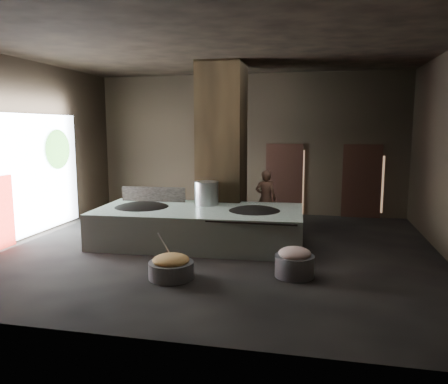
% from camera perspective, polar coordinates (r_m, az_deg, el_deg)
% --- Properties ---
extents(floor, '(10.00, 9.00, 0.10)m').
position_cam_1_polar(floor, '(10.31, -0.95, -7.65)').
color(floor, black).
rests_on(floor, ground).
extents(ceiling, '(10.00, 9.00, 0.10)m').
position_cam_1_polar(ceiling, '(10.05, -1.01, 18.43)').
color(ceiling, black).
rests_on(ceiling, back_wall).
extents(back_wall, '(10.00, 0.10, 4.50)m').
position_cam_1_polar(back_wall, '(14.38, 3.19, 6.22)').
color(back_wall, black).
rests_on(back_wall, ground).
extents(front_wall, '(10.00, 0.10, 4.50)m').
position_cam_1_polar(front_wall, '(5.60, -11.68, 2.52)').
color(front_wall, black).
rests_on(front_wall, ground).
extents(left_wall, '(0.10, 9.00, 4.50)m').
position_cam_1_polar(left_wall, '(12.11, -25.03, 5.02)').
color(left_wall, black).
rests_on(left_wall, ground).
extents(pillar, '(1.20, 1.20, 4.50)m').
position_cam_1_polar(pillar, '(11.83, -0.29, 5.75)').
color(pillar, black).
rests_on(pillar, ground).
extents(hearth_platform, '(5.05, 2.61, 0.86)m').
position_cam_1_polar(hearth_platform, '(10.66, -3.29, -4.45)').
color(hearth_platform, silver).
rests_on(hearth_platform, ground).
extents(platform_cap, '(4.83, 2.32, 0.03)m').
position_cam_1_polar(platform_cap, '(10.58, -3.31, -2.42)').
color(platform_cap, black).
rests_on(platform_cap, hearth_platform).
extents(wok_left, '(1.56, 1.56, 0.43)m').
position_cam_1_polar(wok_left, '(11.02, -10.66, -2.46)').
color(wok_left, black).
rests_on(wok_left, hearth_platform).
extents(wok_left_rim, '(1.59, 1.59, 0.05)m').
position_cam_1_polar(wok_left_rim, '(11.01, -10.67, -2.10)').
color(wok_left_rim, black).
rests_on(wok_left_rim, hearth_platform).
extents(wok_right, '(1.45, 1.45, 0.41)m').
position_cam_1_polar(wok_right, '(10.37, 3.99, -3.02)').
color(wok_right, black).
rests_on(wok_right, hearth_platform).
extents(wok_right_rim, '(1.48, 1.48, 0.05)m').
position_cam_1_polar(wok_right_rim, '(10.36, 3.99, -2.64)').
color(wok_right_rim, black).
rests_on(wok_right_rim, hearth_platform).
extents(stock_pot, '(0.60, 0.60, 0.64)m').
position_cam_1_polar(stock_pot, '(11.04, -2.31, -0.30)').
color(stock_pot, '#B4B8BC').
rests_on(stock_pot, hearth_platform).
extents(splash_guard, '(1.72, 0.15, 0.43)m').
position_cam_1_polar(splash_guard, '(11.70, -9.19, -0.39)').
color(splash_guard, black).
rests_on(splash_guard, hearth_platform).
extents(cook, '(0.63, 0.45, 1.62)m').
position_cam_1_polar(cook, '(12.35, 5.48, -0.88)').
color(cook, brown).
rests_on(cook, ground).
extents(veg_basin, '(1.10, 1.10, 0.31)m').
position_cam_1_polar(veg_basin, '(8.38, -6.91, -10.07)').
color(veg_basin, slate).
rests_on(veg_basin, ground).
extents(veg_fill, '(0.70, 0.70, 0.21)m').
position_cam_1_polar(veg_fill, '(8.32, -6.93, -8.80)').
color(veg_fill, '#999C4B').
rests_on(veg_fill, veg_basin).
extents(ladle, '(0.26, 0.25, 0.60)m').
position_cam_1_polar(ladle, '(8.45, -7.59, -7.13)').
color(ladle, '#B4B8BC').
rests_on(ladle, veg_basin).
extents(meat_basin, '(0.76, 0.76, 0.41)m').
position_cam_1_polar(meat_basin, '(8.50, 9.19, -9.50)').
color(meat_basin, slate).
rests_on(meat_basin, ground).
extents(meat_fill, '(0.62, 0.62, 0.24)m').
position_cam_1_polar(meat_fill, '(8.43, 9.23, -7.92)').
color(meat_fill, tan).
rests_on(meat_fill, meat_basin).
extents(doorway_near, '(1.18, 0.08, 2.38)m').
position_cam_1_polar(doorway_near, '(14.23, 7.86, 1.49)').
color(doorway_near, black).
rests_on(doorway_near, ground).
extents(doorway_near_glow, '(0.88, 0.04, 2.07)m').
position_cam_1_polar(doorway_near_glow, '(14.22, 8.64, 1.26)').
color(doorway_near_glow, '#8C6647').
rests_on(doorway_near_glow, ground).
extents(doorway_far, '(1.18, 0.08, 2.38)m').
position_cam_1_polar(doorway_far, '(14.26, 17.52, 1.18)').
color(doorway_far, black).
rests_on(doorway_far, ground).
extents(doorway_far_glow, '(0.75, 0.04, 1.78)m').
position_cam_1_polar(doorway_far_glow, '(14.33, 18.64, 0.97)').
color(doorway_far_glow, '#8C6647').
rests_on(doorway_far_glow, ground).
extents(left_opening, '(0.04, 4.20, 3.10)m').
position_cam_1_polar(left_opening, '(12.26, -23.91, 2.07)').
color(left_opening, white).
rests_on(left_opening, ground).
extents(pavilion_sliver, '(0.05, 0.90, 1.70)m').
position_cam_1_polar(pavilion_sliver, '(11.30, -27.25, -2.48)').
color(pavilion_sliver, maroon).
rests_on(pavilion_sliver, ground).
extents(tree_silhouette, '(0.28, 1.10, 1.10)m').
position_cam_1_polar(tree_silhouette, '(13.06, -20.87, 5.23)').
color(tree_silhouette, '#194714').
rests_on(tree_silhouette, left_opening).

